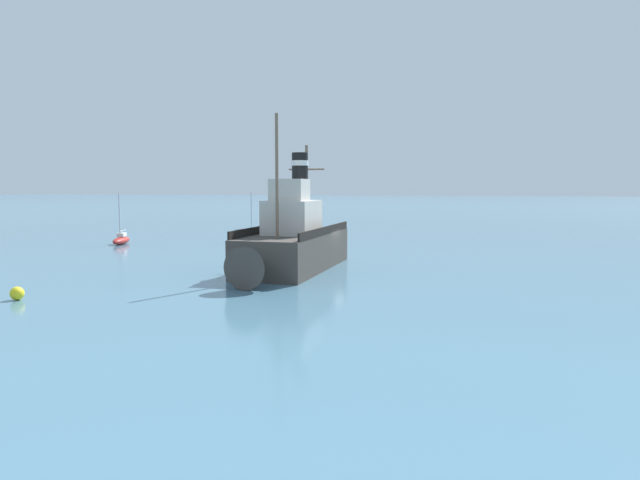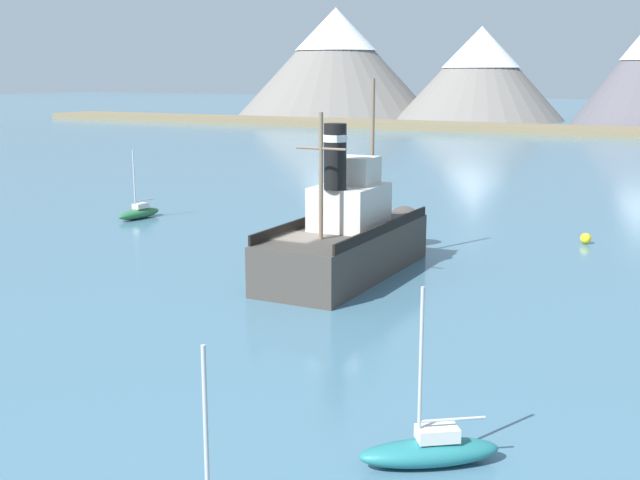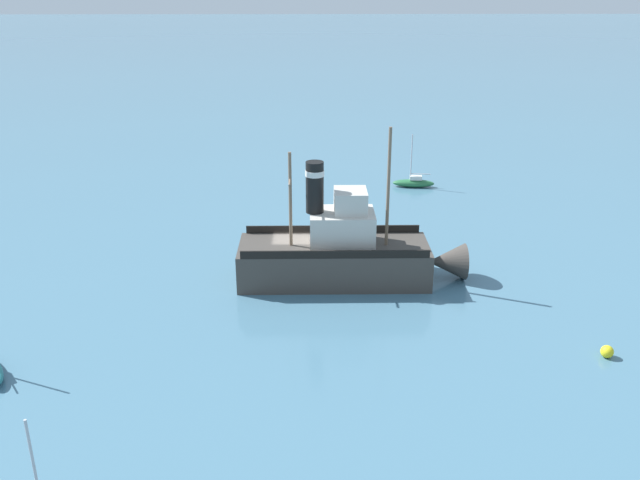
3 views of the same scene
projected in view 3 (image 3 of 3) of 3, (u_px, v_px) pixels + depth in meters
ground_plane at (293, 271)px, 44.80m from camera, size 600.00×600.00×0.00m
old_tugboat at (344, 253)px, 42.87m from camera, size 4.44×14.40×9.90m
sailboat_green at (414, 182)px, 62.20m from camera, size 1.49×3.89×4.90m
mooring_buoy at (607, 352)px, 34.61m from camera, size 0.66×0.66×0.66m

